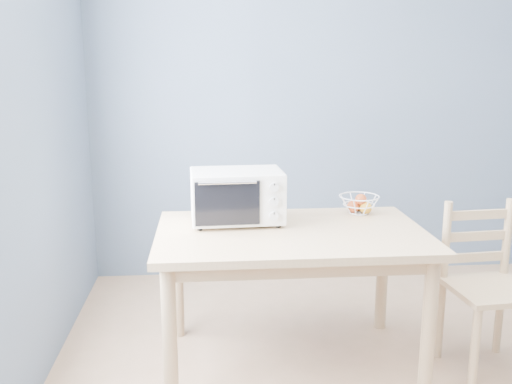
{
  "coord_description": "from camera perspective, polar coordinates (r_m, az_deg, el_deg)",
  "views": [
    {
      "loc": [
        -1.14,
        -1.98,
        1.6
      ],
      "look_at": [
        -0.89,
        0.98,
        0.93
      ],
      "focal_mm": 40.0,
      "sensor_mm": 36.0,
      "label": 1
    }
  ],
  "objects": [
    {
      "name": "dining_table",
      "position": [
        3.01,
        3.52,
        -5.7
      ],
      "size": [
        1.4,
        0.9,
        0.75
      ],
      "color": "tan",
      "rests_on": "ground"
    },
    {
      "name": "toaster_oven",
      "position": [
        3.08,
        -2.28,
        -0.36
      ],
      "size": [
        0.51,
        0.38,
        0.29
      ],
      "rotation": [
        0.0,
        0.0,
        0.05
      ],
      "color": "silver",
      "rests_on": "dining_table"
    },
    {
      "name": "fruit_basket",
      "position": [
        3.35,
        10.28,
        -1.16
      ],
      "size": [
        0.28,
        0.28,
        0.12
      ],
      "rotation": [
        0.0,
        0.0,
        0.24
      ],
      "color": "white",
      "rests_on": "dining_table"
    },
    {
      "name": "dining_chair",
      "position": [
        3.27,
        22.1,
        -9.06
      ],
      "size": [
        0.45,
        0.45,
        0.89
      ],
      "rotation": [
        0.0,
        0.0,
        0.08
      ],
      "color": "tan",
      "rests_on": "ground"
    }
  ]
}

